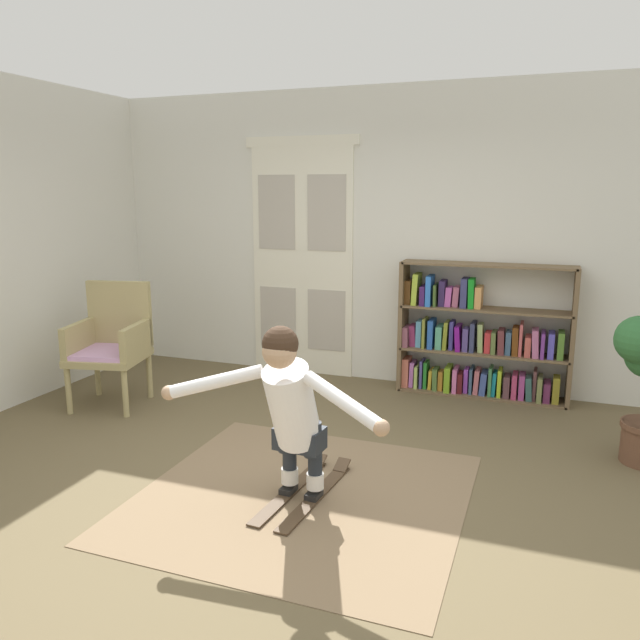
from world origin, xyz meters
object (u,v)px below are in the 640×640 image
Objects in this scene: wicker_chair at (112,341)px; person_skier at (290,403)px; skis_pair at (305,491)px; bookshelf at (476,341)px.

person_skier reaches higher than wicker_chair.
skis_pair is 0.68m from person_skier.
bookshelf is at bearing 24.07° from wicker_chair.
bookshelf is 1.43× the size of wicker_chair.
skis_pair is at bearing -108.11° from bookshelf.
wicker_chair is 2.58m from person_skier.
person_skier is at bearing -94.31° from skis_pair.
wicker_chair is 2.57m from skis_pair.
wicker_chair is at bearing 151.80° from person_skier.
wicker_chair is 1.12× the size of skis_pair.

